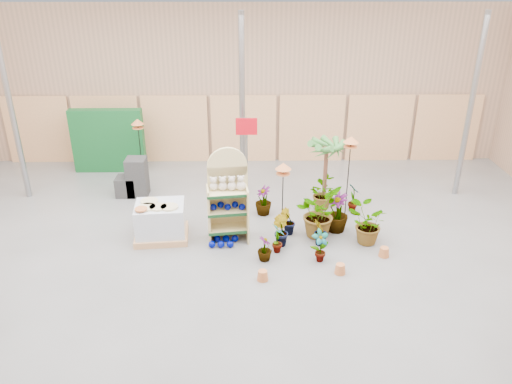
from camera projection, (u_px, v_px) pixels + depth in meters
room at (241, 148)px, 9.60m from camera, size 15.20×12.10×4.70m
display_shelf at (228, 198)px, 10.56m from camera, size 0.91×0.64×2.03m
teddy_bears at (229, 184)px, 10.32m from camera, size 0.75×0.20×0.32m
gazing_balls_shelf at (228, 206)px, 10.50m from camera, size 0.75×0.25×0.14m
gazing_balls_floor at (224, 241)px, 10.59m from camera, size 0.63×0.39×0.15m
pallet_stack at (161, 221)px, 10.72m from camera, size 1.20×1.03×0.83m
charcoal_planters at (134, 180)px, 12.69m from camera, size 0.80×0.50×1.00m
trellis_stock at (108, 141)px, 14.00m from camera, size 2.00×0.30×1.80m
offer_sign at (247, 144)px, 11.75m from camera, size 0.50×0.08×2.20m
bird_table_front at (283, 168)px, 10.40m from camera, size 0.34×0.34×1.68m
bird_table_right at (351, 142)px, 10.97m from camera, size 0.34×0.34×2.00m
bird_table_back at (138, 124)px, 12.95m from camera, size 0.34×0.34×1.77m
palm at (327, 146)px, 11.75m from camera, size 0.70×0.70×1.78m
potted_plant_0 at (278, 238)px, 10.20m from camera, size 0.30×0.40×0.68m
potted_plant_1 at (280, 231)px, 10.48m from camera, size 0.45×0.47×0.66m
potted_plant_2 at (318, 212)px, 10.78m from camera, size 1.20×1.25×1.09m
potted_plant_3 at (337, 212)px, 10.99m from camera, size 0.65×0.65×0.91m
potted_plant_4 at (354, 197)px, 11.88m from camera, size 0.35×0.44×0.74m
potted_plant_5 at (288, 222)px, 10.91m from camera, size 0.36×0.30×0.61m
potted_plant_6 at (321, 193)px, 12.04m from camera, size 0.80×0.86×0.78m
potted_plant_7 at (265, 249)px, 9.96m from camera, size 0.34×0.34×0.52m
potted_plant_8 at (320, 246)px, 9.89m from camera, size 0.43×0.36×0.70m
potted_plant_9 at (320, 232)px, 10.46m from camera, size 0.36×0.41×0.64m
potted_plant_10 at (366, 224)px, 10.49m from camera, size 0.93×0.85×0.90m
potted_plant_11 at (263, 200)px, 11.75m from camera, size 0.53×0.53×0.71m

